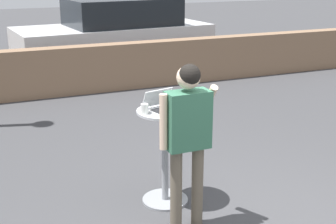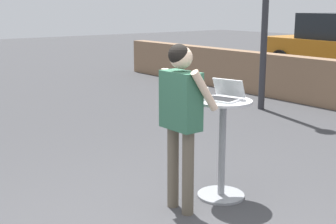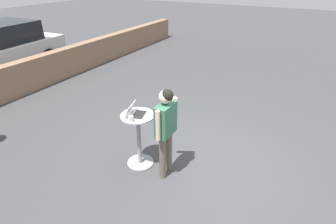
# 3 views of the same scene
# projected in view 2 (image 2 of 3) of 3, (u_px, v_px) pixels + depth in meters

# --- Properties ---
(cafe_table) EXTENTS (0.57, 0.57, 1.01)m
(cafe_table) POSITION_uv_depth(u_px,v_px,m) (222.00, 143.00, 4.66)
(cafe_table) COLOR gray
(cafe_table) RESTS_ON ground_plane
(laptop) EXTENTS (0.40, 0.39, 0.20)m
(laptop) POSITION_uv_depth(u_px,v_px,m) (223.00, 96.00, 4.57)
(laptop) COLOR silver
(laptop) RESTS_ON cafe_table
(coffee_mug) EXTENTS (0.11, 0.07, 0.10)m
(coffee_mug) POSITION_uv_depth(u_px,v_px,m) (205.00, 92.00, 4.71)
(coffee_mug) COLOR white
(coffee_mug) RESTS_ON cafe_table
(standing_person) EXTENTS (0.54, 0.35, 1.58)m
(standing_person) POSITION_uv_depth(u_px,v_px,m) (181.00, 109.00, 4.25)
(standing_person) COLOR brown
(standing_person) RESTS_ON ground_plane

